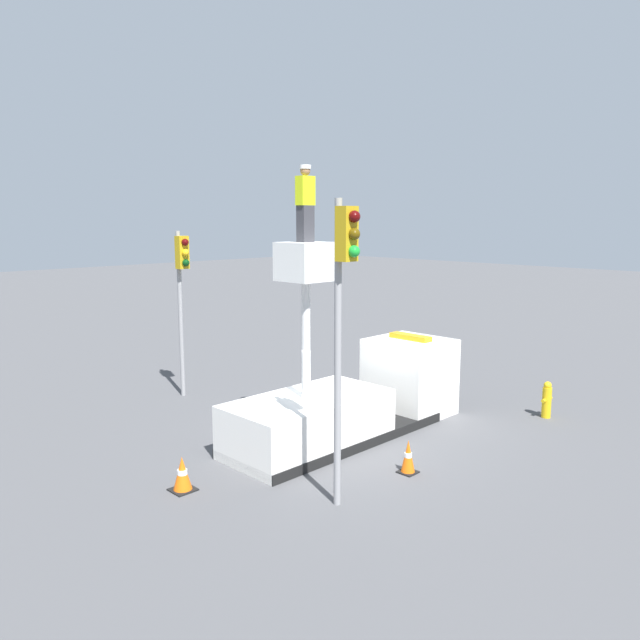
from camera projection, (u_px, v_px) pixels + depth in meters
name	position (u px, v px, depth m)	size (l,w,h in m)	color
ground_plane	(336.00, 439.00, 15.99)	(120.00, 120.00, 0.00)	#4C4C4F
bucket_truck	(353.00, 399.00, 16.27)	(7.12, 2.16, 5.04)	black
worker	(305.00, 204.00, 14.30)	(0.40, 0.26, 1.75)	#38383D
traffic_light_pole	(343.00, 294.00, 11.56)	(0.34, 0.57, 5.95)	gray
traffic_light_across	(182.00, 281.00, 19.21)	(0.34, 0.57, 5.21)	gray
fire_hydrant	(547.00, 400.00, 17.61)	(0.50, 0.26, 1.05)	gold
traffic_cone_rear	(182.00, 474.00, 12.89)	(0.48, 0.48, 0.73)	black
traffic_cone_curbside	(408.00, 457.00, 13.79)	(0.39, 0.39, 0.75)	black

